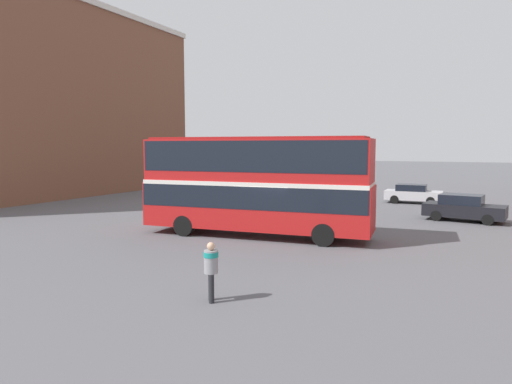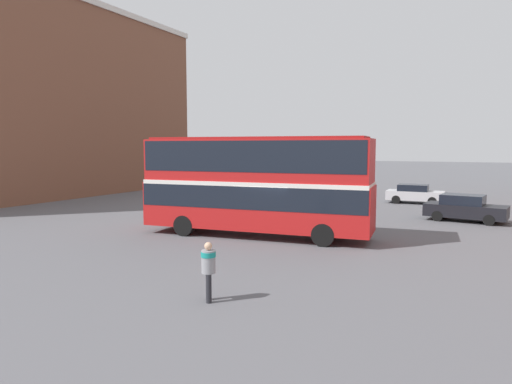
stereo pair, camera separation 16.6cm
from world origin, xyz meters
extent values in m
plane|color=#5B5B60|center=(0.00, 0.00, 0.00)|extent=(240.00, 240.00, 0.00)
cube|color=brown|center=(-25.16, 8.88, 8.03)|extent=(8.23, 29.08, 16.06)
cube|color=silver|center=(-25.16, 8.88, 16.31)|extent=(8.53, 29.38, 0.50)
cube|color=red|center=(-0.79, 0.12, 1.48)|extent=(11.06, 3.74, 2.11)
cube|color=red|center=(-0.79, 0.12, 3.57)|extent=(10.89, 3.65, 2.07)
cube|color=black|center=(-0.79, 0.12, 1.95)|extent=(10.95, 3.76, 1.04)
cube|color=black|center=(-0.79, 0.12, 3.82)|extent=(10.73, 3.66, 1.41)
cube|color=silver|center=(-0.79, 0.12, 2.56)|extent=(10.95, 3.75, 0.20)
cube|color=maroon|center=(-0.79, 0.12, 4.65)|extent=(10.38, 3.41, 0.10)
cylinder|color=black|center=(2.53, 1.64, 0.50)|extent=(1.02, 0.41, 0.99)
cylinder|color=black|center=(2.78, -0.62, 0.50)|extent=(1.02, 0.41, 0.99)
cylinder|color=black|center=(-4.15, 0.89, 0.50)|extent=(1.02, 0.41, 0.99)
cylinder|color=black|center=(-3.90, -1.37, 0.50)|extent=(1.02, 0.41, 0.99)
cylinder|color=#232328|center=(2.25, -8.82, 0.40)|extent=(0.15, 0.15, 0.80)
cylinder|color=#232328|center=(2.10, -8.61, 0.40)|extent=(0.15, 0.15, 0.80)
cylinder|color=gray|center=(2.17, -8.71, 1.12)|extent=(0.53, 0.53, 0.63)
cylinder|color=teal|center=(2.17, -8.71, 1.32)|extent=(0.57, 0.57, 0.14)
sphere|color=#D8A884|center=(2.17, -8.71, 1.55)|extent=(0.22, 0.22, 0.22)
cube|color=silver|center=(4.27, 16.81, 0.60)|extent=(4.14, 1.94, 0.68)
cube|color=black|center=(4.10, 16.81, 1.18)|extent=(2.17, 1.71, 0.48)
cylinder|color=black|center=(5.51, 17.67, 0.31)|extent=(0.63, 0.24, 0.62)
cylinder|color=black|center=(5.56, 16.02, 0.31)|extent=(0.63, 0.24, 0.62)
cylinder|color=black|center=(2.97, 17.60, 0.31)|extent=(0.63, 0.24, 0.62)
cylinder|color=black|center=(3.02, 15.95, 0.31)|extent=(0.63, 0.24, 0.62)
cube|color=black|center=(7.98, 9.35, 0.61)|extent=(4.51, 2.43, 0.71)
cube|color=black|center=(7.80, 9.38, 1.25)|extent=(2.44, 1.96, 0.56)
cylinder|color=black|center=(9.41, 10.00, 0.30)|extent=(0.63, 0.30, 0.60)
cylinder|color=black|center=(9.18, 8.34, 0.30)|extent=(0.63, 0.30, 0.60)
cylinder|color=black|center=(6.77, 10.37, 0.30)|extent=(0.63, 0.30, 0.60)
cylinder|color=black|center=(6.54, 8.70, 0.30)|extent=(0.63, 0.30, 0.60)
camera|label=1|loc=(8.66, -19.12, 4.25)|focal=32.00mm
camera|label=2|loc=(8.81, -19.05, 4.25)|focal=32.00mm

